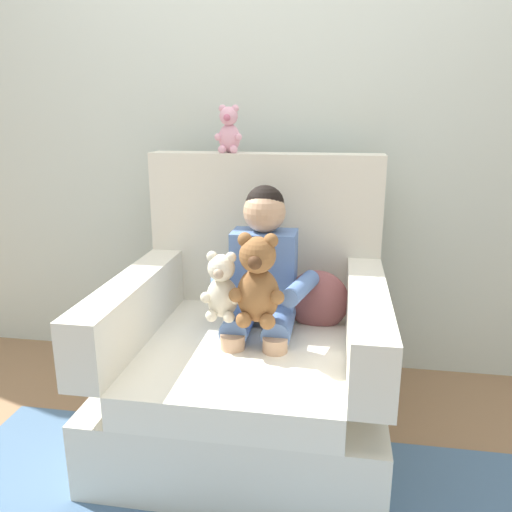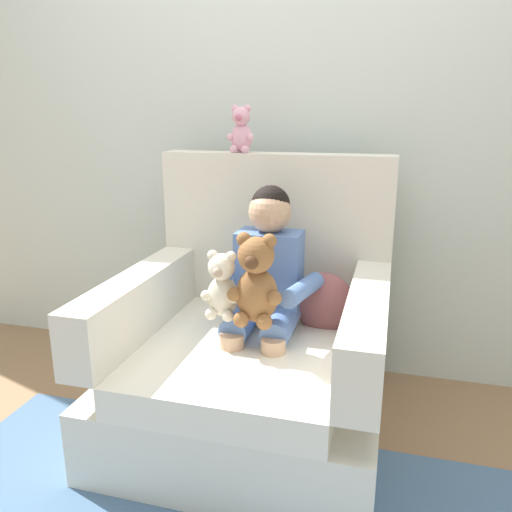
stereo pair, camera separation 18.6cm
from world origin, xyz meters
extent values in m
plane|color=#936D4C|center=(0.00, 0.00, 0.00)|extent=(8.00, 8.00, 0.00)
cube|color=silver|center=(0.00, 0.71, 1.30)|extent=(6.00, 0.10, 2.60)
cube|color=silver|center=(0.00, 0.00, 0.15)|extent=(1.04, 1.02, 0.30)
cube|color=white|center=(0.00, -0.07, 0.36)|extent=(0.76, 0.88, 0.12)
cube|color=silver|center=(0.00, 0.44, 0.76)|extent=(1.04, 0.14, 0.68)
cube|color=silver|center=(-0.45, -0.07, 0.54)|extent=(0.14, 0.88, 0.24)
cube|color=silver|center=(0.45, -0.07, 0.54)|extent=(0.14, 0.88, 0.24)
cube|color=#597AB7|center=(0.04, 0.16, 0.64)|extent=(0.26, 0.16, 0.34)
sphere|color=tan|center=(0.04, 0.16, 0.89)|extent=(0.17, 0.17, 0.17)
sphere|color=black|center=(0.04, 0.17, 0.92)|extent=(0.16, 0.16, 0.16)
cylinder|color=#597AB7|center=(-0.04, 0.03, 0.47)|extent=(0.11, 0.26, 0.11)
cylinder|color=tan|center=(-0.04, -0.10, 0.32)|extent=(0.09, 0.09, 0.30)
cylinder|color=#597AB7|center=(0.12, 0.03, 0.47)|extent=(0.11, 0.26, 0.11)
cylinder|color=tan|center=(0.12, -0.10, 0.32)|extent=(0.09, 0.09, 0.30)
cylinder|color=#597AB7|center=(-0.12, 0.04, 0.62)|extent=(0.13, 0.27, 0.07)
cylinder|color=#597AB7|center=(0.20, 0.04, 0.62)|extent=(0.13, 0.27, 0.07)
ellipsoid|color=brown|center=(0.05, -0.09, 0.63)|extent=(0.16, 0.13, 0.21)
sphere|color=brown|center=(0.05, -0.10, 0.78)|extent=(0.13, 0.13, 0.13)
sphere|color=#4C2D19|center=(0.05, -0.16, 0.77)|extent=(0.05, 0.05, 0.05)
sphere|color=brown|center=(0.01, -0.09, 0.84)|extent=(0.05, 0.05, 0.05)
sphere|color=brown|center=(-0.02, -0.13, 0.64)|extent=(0.05, 0.05, 0.05)
sphere|color=brown|center=(0.01, -0.15, 0.55)|extent=(0.06, 0.06, 0.06)
sphere|color=brown|center=(0.10, -0.09, 0.84)|extent=(0.05, 0.05, 0.05)
sphere|color=brown|center=(0.13, -0.13, 0.64)|extent=(0.05, 0.05, 0.05)
sphere|color=brown|center=(0.10, -0.15, 0.55)|extent=(0.06, 0.06, 0.06)
ellipsoid|color=silver|center=(-0.09, -0.07, 0.60)|extent=(0.12, 0.10, 0.16)
sphere|color=silver|center=(-0.09, -0.08, 0.72)|extent=(0.10, 0.10, 0.10)
sphere|color=tan|center=(-0.09, -0.12, 0.72)|extent=(0.04, 0.04, 0.04)
sphere|color=silver|center=(-0.12, -0.07, 0.76)|extent=(0.04, 0.04, 0.04)
sphere|color=silver|center=(-0.14, -0.10, 0.61)|extent=(0.04, 0.04, 0.04)
sphere|color=silver|center=(-0.12, -0.11, 0.55)|extent=(0.04, 0.04, 0.04)
sphere|color=silver|center=(-0.05, -0.07, 0.76)|extent=(0.04, 0.04, 0.04)
sphere|color=silver|center=(-0.03, -0.10, 0.61)|extent=(0.04, 0.04, 0.04)
sphere|color=silver|center=(-0.05, -0.11, 0.55)|extent=(0.04, 0.04, 0.04)
ellipsoid|color=#EAA8BC|center=(-0.16, 0.44, 1.16)|extent=(0.10, 0.08, 0.12)
sphere|color=#EAA8BC|center=(-0.16, 0.43, 1.26)|extent=(0.08, 0.08, 0.08)
sphere|color=#CC6684|center=(-0.16, 0.40, 1.25)|extent=(0.03, 0.03, 0.03)
sphere|color=#EAA8BC|center=(-0.19, 0.44, 1.29)|extent=(0.03, 0.03, 0.03)
sphere|color=#EAA8BC|center=(-0.21, 0.42, 1.17)|extent=(0.03, 0.03, 0.03)
sphere|color=#EAA8BC|center=(-0.19, 0.40, 1.12)|extent=(0.04, 0.04, 0.04)
sphere|color=#EAA8BC|center=(-0.13, 0.44, 1.29)|extent=(0.03, 0.03, 0.03)
sphere|color=#EAA8BC|center=(-0.12, 0.42, 1.17)|extent=(0.03, 0.03, 0.03)
sphere|color=#EAA8BC|center=(-0.14, 0.40, 1.12)|extent=(0.04, 0.04, 0.04)
ellipsoid|color=#8C4C4C|center=(0.26, 0.19, 0.52)|extent=(0.27, 0.13, 0.26)
camera|label=1|loc=(0.33, -1.82, 1.27)|focal=35.91mm
camera|label=2|loc=(0.51, -1.78, 1.27)|focal=35.91mm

